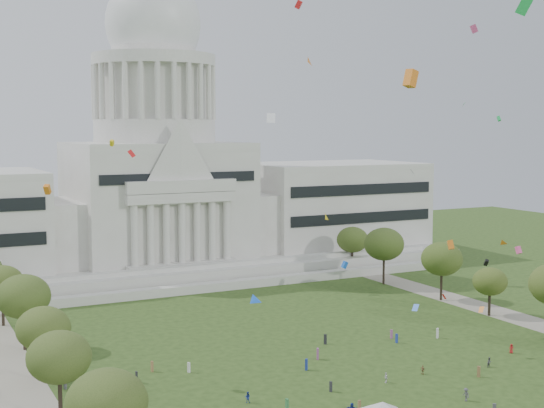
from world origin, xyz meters
name	(u,v)px	position (x,y,z in m)	size (l,w,h in m)	color
ground	(420,407)	(0.00, 0.00, 0.00)	(400.00, 400.00, 0.00)	#2A4317
capitol	(156,188)	(0.00, 113.59, 22.30)	(160.00, 64.50, 91.30)	beige
path_left	(22,394)	(-48.00, 30.00, 0.02)	(8.00, 160.00, 0.04)	gray
path_right	(518,318)	(48.00, 30.00, 0.02)	(8.00, 160.00, 0.04)	gray
row_tree_l_1	(107,403)	(-44.07, -2.96, 8.95)	(8.86, 8.86, 12.59)	black
row_tree_l_2	(59,357)	(-45.04, 17.30, 8.51)	(8.42, 8.42, 11.97)	black
row_tree_l_3	(43,329)	(-44.09, 33.92, 8.21)	(8.12, 8.12, 11.55)	black
row_tree_r_3	(490,282)	(44.40, 34.48, 7.08)	(7.01, 7.01, 9.98)	black
row_tree_l_4	(23,296)	(-44.08, 52.42, 9.39)	(9.29, 9.29, 13.21)	black
row_tree_r_4	(442,259)	(44.76, 50.04, 9.29)	(9.19, 9.19, 13.06)	black
row_tree_l_5	(2,283)	(-45.22, 71.01, 8.42)	(8.33, 8.33, 11.85)	black
row_tree_r_5	(384,244)	(43.49, 70.19, 9.93)	(9.82, 9.82, 13.96)	black
row_tree_r_6	(352,240)	(45.96, 88.13, 8.51)	(8.42, 8.42, 11.97)	black
event_tent	(383,408)	(-10.03, -5.33, 3.28)	(10.06, 10.06, 4.24)	#4C4C4C
person_0	(511,349)	(29.42, 12.97, 0.81)	(0.79, 0.52, 1.62)	#B21E1E
person_2	(490,362)	(20.67, 8.80, 0.84)	(0.81, 0.50, 1.67)	#4C4C51
person_3	(466,395)	(7.07, -1.17, 0.94)	(1.22, 0.63, 1.89)	#4C4C51
person_4	(386,378)	(1.62, 10.29, 0.77)	(0.91, 0.49, 1.54)	silver
person_8	(248,397)	(-20.49, 12.09, 0.80)	(0.77, 0.48, 1.59)	navy
person_10	(423,370)	(8.98, 10.85, 0.72)	(0.84, 0.46, 1.44)	olive
distant_crowd	(290,382)	(-12.25, 14.86, 0.87)	(66.72, 39.68, 1.95)	#4C4C51
kite_swarm	(393,207)	(2.48, 10.27, 26.58)	(90.18, 98.23, 60.41)	green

